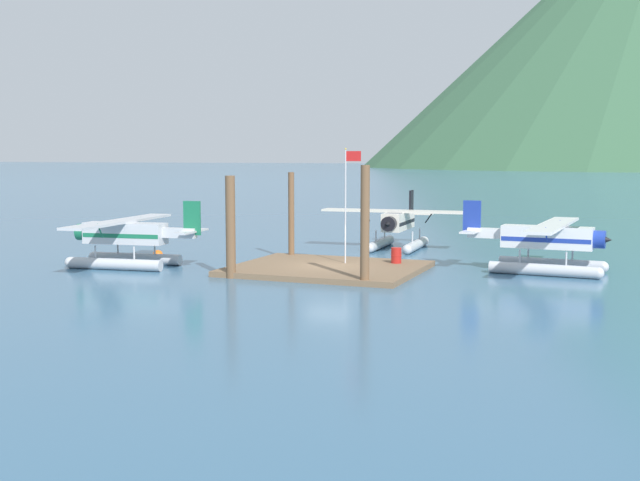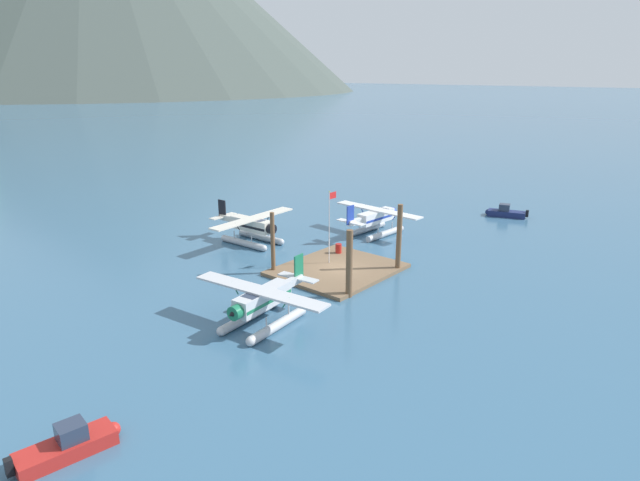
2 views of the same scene
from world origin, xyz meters
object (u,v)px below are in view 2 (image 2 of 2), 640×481
object	(u,v)px
seaplane_cream_bow_centre	(252,228)
fuel_drum	(338,248)
seaplane_silver_port_aft	(263,303)
seaplane_white_stbd_fwd	(376,220)
boat_red_open_sw	(69,445)
boat_navy_open_se	(505,212)
flagpole	(330,219)
mooring_buoy	(235,307)

from	to	relation	value
seaplane_cream_bow_centre	fuel_drum	bearing A→B (deg)	-74.55
seaplane_silver_port_aft	seaplane_white_stbd_fwd	distance (m)	23.64
boat_red_open_sw	boat_navy_open_se	bearing A→B (deg)	2.00
boat_navy_open_se	flagpole	bearing A→B (deg)	169.32
fuel_drum	boat_red_open_sw	world-z (taller)	boat_red_open_sw
mooring_buoy	seaplane_white_stbd_fwd	xyz separation A→B (m)	(22.55, 3.44, 1.26)
fuel_drum	seaplane_cream_bow_centre	xyz separation A→B (m)	(-2.51, 9.08, 0.84)
flagpole	boat_navy_open_se	distance (m)	27.41
boat_navy_open_se	boat_red_open_sw	distance (m)	53.55
seaplane_silver_port_aft	seaplane_white_stbd_fwd	world-z (taller)	same
seaplane_white_stbd_fwd	boat_navy_open_se	bearing A→B (deg)	-25.09
mooring_buoy	seaplane_white_stbd_fwd	bearing A→B (deg)	8.68
flagpole	boat_navy_open_se	world-z (taller)	flagpole
seaplane_silver_port_aft	boat_red_open_sw	world-z (taller)	seaplane_silver_port_aft
boat_navy_open_se	boat_red_open_sw	bearing A→B (deg)	-178.00
flagpole	mooring_buoy	size ratio (longest dim) A/B	10.15
seaplane_cream_bow_centre	boat_navy_open_se	world-z (taller)	seaplane_cream_bow_centre
seaplane_silver_port_aft	seaplane_cream_bow_centre	xyz separation A→B (m)	(12.12, 14.19, 0.00)
boat_navy_open_se	mooring_buoy	bearing A→B (deg)	173.99
seaplane_cream_bow_centre	seaplane_white_stbd_fwd	world-z (taller)	same
flagpole	fuel_drum	xyz separation A→B (m)	(2.56, 1.07, -3.56)
seaplane_cream_bow_centre	boat_red_open_sw	bearing A→B (deg)	-147.64
seaplane_white_stbd_fwd	boat_red_open_sw	bearing A→B (deg)	-165.97
fuel_drum	seaplane_silver_port_aft	xyz separation A→B (m)	(-14.63, -5.11, 0.84)
flagpole	seaplane_silver_port_aft	world-z (taller)	flagpole
seaplane_silver_port_aft	seaplane_white_stbd_fwd	xyz separation A→B (m)	(22.73, 6.52, 0.00)
mooring_buoy	seaplane_silver_port_aft	world-z (taller)	seaplane_silver_port_aft
seaplane_silver_port_aft	boat_navy_open_se	xyz separation A→B (m)	(38.75, -0.98, -1.09)
boat_navy_open_se	seaplane_white_stbd_fwd	bearing A→B (deg)	154.91
seaplane_white_stbd_fwd	boat_red_open_sw	xyz separation A→B (m)	(-37.50, -9.37, -1.09)
mooring_buoy	seaplane_silver_port_aft	distance (m)	3.33
seaplane_white_stbd_fwd	seaplane_cream_bow_centre	bearing A→B (deg)	144.13
seaplane_white_stbd_fwd	mooring_buoy	bearing A→B (deg)	-171.32
mooring_buoy	boat_navy_open_se	size ratio (longest dim) A/B	0.13
flagpole	fuel_drum	bearing A→B (deg)	22.65
fuel_drum	boat_red_open_sw	xyz separation A→B (m)	(-29.40, -7.96, -0.25)
flagpole	fuel_drum	world-z (taller)	flagpole
flagpole	seaplane_white_stbd_fwd	xyz separation A→B (m)	(10.66, 2.47, -2.72)
seaplane_silver_port_aft	boat_red_open_sw	size ratio (longest dim) A/B	2.16
flagpole	seaplane_silver_port_aft	size ratio (longest dim) A/B	0.62
flagpole	seaplane_white_stbd_fwd	size ratio (longest dim) A/B	0.62
seaplane_silver_port_aft	boat_navy_open_se	bearing A→B (deg)	-1.45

